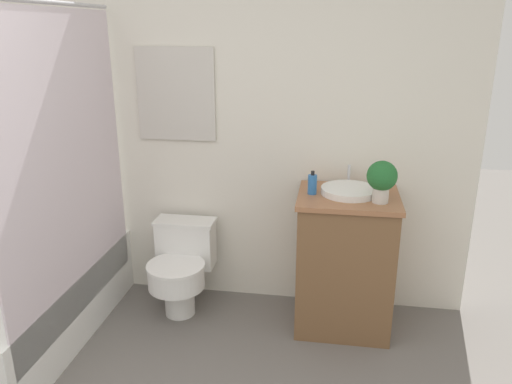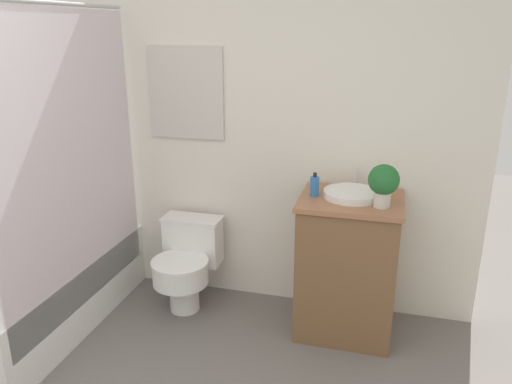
{
  "view_description": "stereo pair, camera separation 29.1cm",
  "coord_description": "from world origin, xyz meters",
  "px_view_note": "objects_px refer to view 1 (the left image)",
  "views": [
    {
      "loc": [
        0.84,
        -0.97,
        1.85
      ],
      "look_at": [
        0.4,
        1.76,
        0.93
      ],
      "focal_mm": 35.0,
      "sensor_mm": 36.0,
      "label": 1
    },
    {
      "loc": [
        1.12,
        -0.91,
        1.85
      ],
      "look_at": [
        0.4,
        1.76,
        0.93
      ],
      "focal_mm": 35.0,
      "sensor_mm": 36.0,
      "label": 2
    }
  ],
  "objects_px": {
    "toilet": "(181,264)",
    "potted_plant": "(382,178)",
    "sink": "(349,191)",
    "soap_bottle": "(312,184)"
  },
  "relations": [
    {
      "from": "potted_plant",
      "to": "toilet",
      "type": "bearing_deg",
      "value": 174.91
    },
    {
      "from": "potted_plant",
      "to": "sink",
      "type": "bearing_deg",
      "value": 144.68
    },
    {
      "from": "sink",
      "to": "potted_plant",
      "type": "xyz_separation_m",
      "value": [
        0.18,
        -0.12,
        0.12
      ]
    },
    {
      "from": "toilet",
      "to": "sink",
      "type": "bearing_deg",
      "value": 0.69
    },
    {
      "from": "soap_bottle",
      "to": "potted_plant",
      "type": "xyz_separation_m",
      "value": [
        0.4,
        -0.09,
        0.08
      ]
    },
    {
      "from": "soap_bottle",
      "to": "toilet",
      "type": "bearing_deg",
      "value": 178.57
    },
    {
      "from": "toilet",
      "to": "potted_plant",
      "type": "xyz_separation_m",
      "value": [
        1.26,
        -0.11,
        0.7
      ]
    },
    {
      "from": "toilet",
      "to": "sink",
      "type": "xyz_separation_m",
      "value": [
        1.08,
        0.01,
        0.58
      ]
    },
    {
      "from": "soap_bottle",
      "to": "potted_plant",
      "type": "height_order",
      "value": "potted_plant"
    },
    {
      "from": "sink",
      "to": "potted_plant",
      "type": "distance_m",
      "value": 0.25
    }
  ]
}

